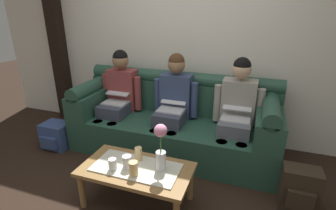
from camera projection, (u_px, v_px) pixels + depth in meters
ground_plane at (133, 210)px, 2.35m from camera, size 14.00×14.00×0.00m
back_wall_patterned at (187, 30)px, 3.32m from camera, size 6.00×0.12×2.90m
timber_pillar at (56, 27)px, 3.83m from camera, size 0.20×0.20×2.90m
couch at (174, 122)px, 3.24m from camera, size 2.48×0.88×0.96m
person_left at (119, 94)px, 3.37m from camera, size 0.56×0.67×1.22m
person_middle at (174, 101)px, 3.13m from camera, size 0.56×0.67×1.22m
person_right at (237, 108)px, 2.90m from camera, size 0.56×0.67×1.22m
coffee_table at (136, 172)px, 2.32m from camera, size 1.00×0.53×0.40m
flower_vase at (161, 146)px, 2.18m from camera, size 0.11×0.11×0.44m
cup_near_left at (127, 162)px, 2.26m from camera, size 0.08×0.08×0.12m
cup_near_right at (133, 168)px, 2.16m from camera, size 0.08×0.08×0.13m
cup_far_center at (138, 154)px, 2.38m from camera, size 0.07×0.07×0.13m
cup_far_left at (113, 164)px, 2.25m from camera, size 0.07×0.07×0.10m
backpack_left at (56, 135)px, 3.35m from camera, size 0.34×0.31×0.33m
backpack_right at (299, 189)px, 2.31m from camera, size 0.32×0.25×0.41m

